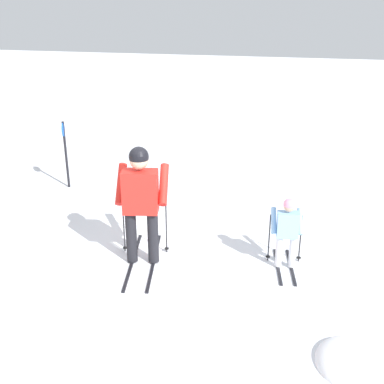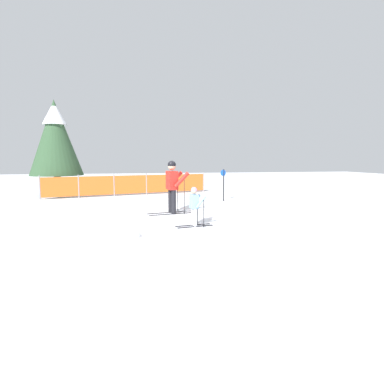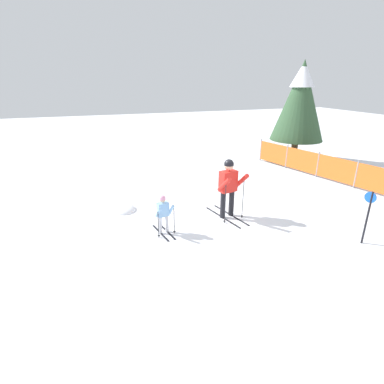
{
  "view_description": "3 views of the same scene",
  "coord_description": "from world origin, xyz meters",
  "px_view_note": "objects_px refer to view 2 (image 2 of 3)",
  "views": [
    {
      "loc": [
        -6.06,
        -2.25,
        3.72
      ],
      "look_at": [
        0.41,
        -0.6,
        1.07
      ],
      "focal_mm": 45.0,
      "sensor_mm": 36.0,
      "label": 1
    },
    {
      "loc": [
        -1.19,
        -10.17,
        1.89
      ],
      "look_at": [
        0.46,
        -1.32,
        0.89
      ],
      "focal_mm": 28.0,
      "sensor_mm": 36.0,
      "label": 2
    },
    {
      "loc": [
        7.63,
        -3.75,
        4.02
      ],
      "look_at": [
        -0.03,
        -1.06,
        0.94
      ],
      "focal_mm": 28.0,
      "sensor_mm": 36.0,
      "label": 3
    }
  ],
  "objects_px": {
    "skier_child": "(195,203)",
    "conifer_far": "(55,137)",
    "skier_adult": "(173,182)",
    "safety_fence": "(131,184)",
    "trail_marker": "(223,181)"
  },
  "relations": [
    {
      "from": "safety_fence",
      "to": "trail_marker",
      "type": "distance_m",
      "value": 5.12
    },
    {
      "from": "conifer_far",
      "to": "safety_fence",
      "type": "bearing_deg",
      "value": -12.29
    },
    {
      "from": "skier_adult",
      "to": "trail_marker",
      "type": "bearing_deg",
      "value": 33.19
    },
    {
      "from": "conifer_far",
      "to": "skier_child",
      "type": "bearing_deg",
      "value": -56.48
    },
    {
      "from": "skier_adult",
      "to": "skier_child",
      "type": "distance_m",
      "value": 2.19
    },
    {
      "from": "skier_child",
      "to": "trail_marker",
      "type": "xyz_separation_m",
      "value": [
        2.24,
        4.74,
        0.24
      ]
    },
    {
      "from": "conifer_far",
      "to": "trail_marker",
      "type": "height_order",
      "value": "conifer_far"
    },
    {
      "from": "conifer_far",
      "to": "trail_marker",
      "type": "distance_m",
      "value": 9.04
    },
    {
      "from": "skier_adult",
      "to": "safety_fence",
      "type": "height_order",
      "value": "skier_adult"
    },
    {
      "from": "safety_fence",
      "to": "trail_marker",
      "type": "relative_size",
      "value": 5.79
    },
    {
      "from": "skier_child",
      "to": "trail_marker",
      "type": "distance_m",
      "value": 5.25
    },
    {
      "from": "skier_adult",
      "to": "conifer_far",
      "type": "bearing_deg",
      "value": 117.48
    },
    {
      "from": "skier_child",
      "to": "conifer_far",
      "type": "height_order",
      "value": "conifer_far"
    },
    {
      "from": "safety_fence",
      "to": "trail_marker",
      "type": "height_order",
      "value": "trail_marker"
    },
    {
      "from": "conifer_far",
      "to": "trail_marker",
      "type": "xyz_separation_m",
      "value": [
        7.91,
        -3.82,
        -2.16
      ]
    }
  ]
}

